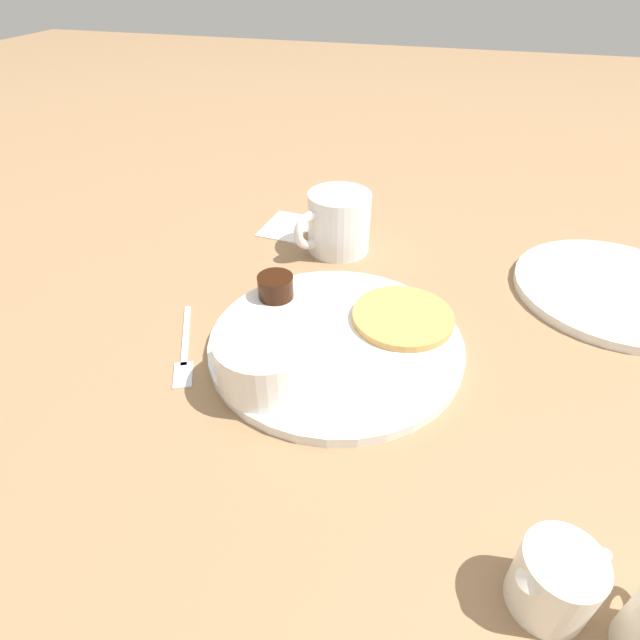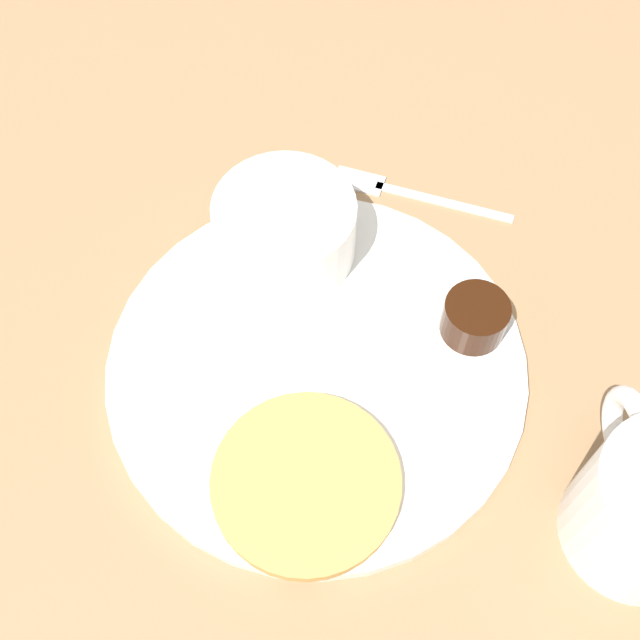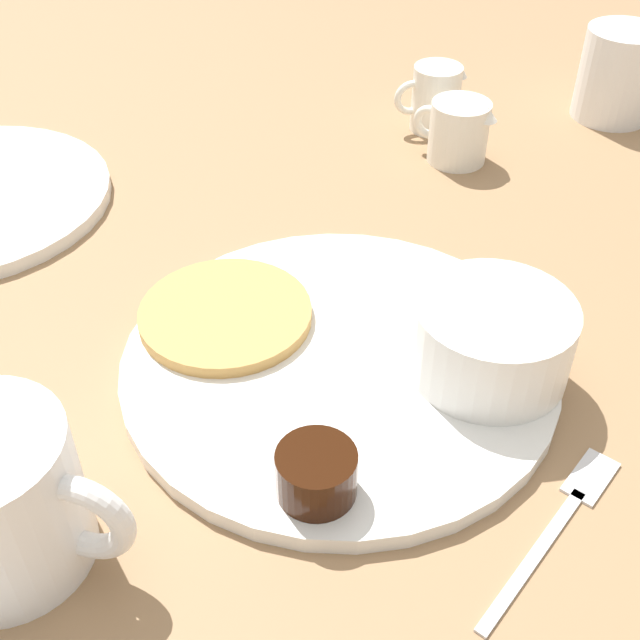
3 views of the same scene
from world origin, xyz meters
TOP-DOWN VIEW (x-y plane):
  - ground_plane at (0.00, 0.00)m, footprint 4.00×4.00m
  - plate at (0.00, 0.00)m, footprint 0.29×0.29m
  - pancake_stack at (0.05, -0.07)m, footprint 0.12×0.12m
  - bowl at (-0.08, 0.05)m, footprint 0.10×0.10m
  - syrup_cup at (0.06, 0.09)m, footprint 0.05×0.05m
  - butter_ramekin at (-0.08, 0.07)m, footprint 0.05×0.05m
  - creamer_pitcher_near at (-0.23, -0.21)m, footprint 0.06×0.07m
  - creamer_pitcher_far at (-0.24, -0.28)m, footprint 0.07×0.05m
  - fork at (-0.06, 0.16)m, footprint 0.14×0.07m
  - second_mug at (-0.42, -0.22)m, footprint 0.10×0.08m

SIDE VIEW (x-z plane):
  - ground_plane at x=0.00m, z-range 0.00..0.00m
  - fork at x=-0.06m, z-range 0.00..0.00m
  - plate at x=0.00m, z-range 0.00..0.01m
  - pancake_stack at x=0.05m, z-range 0.01..0.02m
  - syrup_cup at x=0.06m, z-range 0.01..0.04m
  - creamer_pitcher_near at x=-0.23m, z-range 0.00..0.06m
  - butter_ramekin at x=-0.08m, z-range 0.01..0.05m
  - creamer_pitcher_far at x=-0.24m, z-range 0.00..0.07m
  - bowl at x=-0.08m, z-range 0.01..0.07m
  - second_mug at x=-0.42m, z-range 0.00..0.09m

